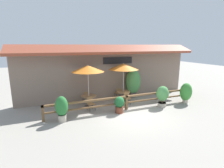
% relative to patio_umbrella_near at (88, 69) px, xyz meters
% --- Properties ---
extents(ground_plane, '(60.00, 60.00, 0.00)m').
position_rel_patio_umbrella_near_xyz_m(ground_plane, '(2.13, -2.63, -2.64)').
color(ground_plane, gray).
extents(building_facade, '(14.28, 1.49, 4.23)m').
position_rel_patio_umbrella_near_xyz_m(building_facade, '(2.13, 1.47, -0.48)').
color(building_facade, gray).
rests_on(building_facade, ground).
extents(patio_railing, '(10.40, 0.14, 0.95)m').
position_rel_patio_umbrella_near_xyz_m(patio_railing, '(2.13, -1.58, -1.95)').
color(patio_railing, brown).
rests_on(patio_railing, ground).
extents(patio_umbrella_near, '(2.19, 2.19, 2.91)m').
position_rel_patio_umbrella_near_xyz_m(patio_umbrella_near, '(0.00, 0.00, 0.00)').
color(patio_umbrella_near, '#B7B2A8').
rests_on(patio_umbrella_near, ground).
extents(dining_table_near, '(1.06, 1.06, 0.76)m').
position_rel_patio_umbrella_near_xyz_m(dining_table_near, '(0.00, 0.00, -2.03)').
color(dining_table_near, olive).
rests_on(dining_table_near, ground).
extents(chair_near_streetside, '(0.50, 0.50, 0.86)m').
position_rel_patio_umbrella_near_xyz_m(chair_near_streetside, '(-0.09, -0.81, -2.16)').
color(chair_near_streetside, olive).
rests_on(chair_near_streetside, ground).
extents(chair_near_wallside, '(0.43, 0.43, 0.86)m').
position_rel_patio_umbrella_near_xyz_m(chair_near_wallside, '(-0.01, 0.81, -2.16)').
color(chair_near_wallside, olive).
rests_on(chair_near_wallside, ground).
extents(patio_umbrella_middle, '(2.19, 2.19, 2.91)m').
position_rel_patio_umbrella_near_xyz_m(patio_umbrella_middle, '(2.72, 0.16, 0.00)').
color(patio_umbrella_middle, '#B7B2A8').
rests_on(patio_umbrella_middle, ground).
extents(dining_table_middle, '(1.06, 1.06, 0.76)m').
position_rel_patio_umbrella_near_xyz_m(dining_table_middle, '(2.72, 0.16, -2.03)').
color(dining_table_middle, olive).
rests_on(dining_table_middle, ground).
extents(chair_middle_streetside, '(0.48, 0.48, 0.86)m').
position_rel_patio_umbrella_near_xyz_m(chair_middle_streetside, '(2.67, -0.59, -2.16)').
color(chair_middle_streetside, olive).
rests_on(chair_middle_streetside, ground).
extents(chair_middle_wallside, '(0.44, 0.44, 0.86)m').
position_rel_patio_umbrella_near_xyz_m(chair_middle_wallside, '(2.64, 0.91, -2.16)').
color(chair_middle_wallside, olive).
rests_on(chair_middle_wallside, ground).
extents(potted_plant_entrance_palm, '(0.64, 0.57, 1.05)m').
position_rel_patio_umbrella_near_xyz_m(potted_plant_entrance_palm, '(1.46, -1.93, -2.08)').
color(potted_plant_entrance_palm, brown).
rests_on(potted_plant_entrance_palm, ground).
extents(potted_plant_corner_fern, '(0.70, 0.63, 1.46)m').
position_rel_patio_umbrella_near_xyz_m(potted_plant_corner_fern, '(-2.02, -1.93, -1.86)').
color(potted_plant_corner_fern, '#B7AD99').
rests_on(potted_plant_corner_fern, ground).
extents(potted_plant_broad_leaf, '(0.88, 0.79, 1.44)m').
position_rel_patio_umbrella_near_xyz_m(potted_plant_broad_leaf, '(4.72, -1.93, -1.82)').
color(potted_plant_broad_leaf, '#B7AD99').
rests_on(potted_plant_broad_leaf, ground).
extents(potted_plant_small_flowering, '(0.88, 0.79, 1.51)m').
position_rel_patio_umbrella_near_xyz_m(potted_plant_small_flowering, '(6.74, -2.00, -1.83)').
color(potted_plant_small_flowering, '#B7AD99').
rests_on(potted_plant_small_flowering, ground).
extents(potted_plant_tall_tropical, '(1.22, 1.10, 2.30)m').
position_rel_patio_umbrella_near_xyz_m(potted_plant_tall_tropical, '(3.97, 0.92, -1.43)').
color(potted_plant_tall_tropical, '#564C47').
rests_on(potted_plant_tall_tropical, ground).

